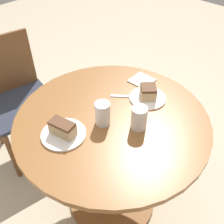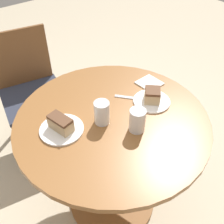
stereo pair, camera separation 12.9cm
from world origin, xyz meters
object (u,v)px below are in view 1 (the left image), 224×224
plate_near (148,98)px  glass_water (139,119)px  cake_slice_near (148,92)px  glass_lemonade (103,115)px  cake_slice_far (63,128)px  chair (18,97)px  plate_far (64,134)px

plate_near → glass_water: (-0.20, -0.10, 0.05)m
cake_slice_near → glass_lemonade: glass_lemonade is taller
glass_lemonade → glass_water: glass_lemonade is taller
plate_near → cake_slice_near: cake_slice_near is taller
glass_lemonade → glass_water: (0.10, -0.14, -0.00)m
cake_slice_far → glass_water: (0.28, -0.22, 0.01)m
chair → cake_slice_far: chair is taller
plate_far → cake_slice_far: 0.04m
cake_slice_near → plate_near: bearing=14.0°
cake_slice_near → plate_far: bearing=166.3°
glass_lemonade → chair: bearing=92.1°
cake_slice_near → glass_water: size_ratio=0.99×
plate_near → cake_slice_far: (-0.49, 0.12, 0.04)m
plate_near → glass_water: bearing=-153.5°
glass_water → cake_slice_far: bearing=142.2°
chair → plate_far: bearing=-90.0°
cake_slice_near → glass_lemonade: (-0.30, 0.04, 0.01)m
plate_far → cake_slice_far: size_ratio=1.62×
glass_lemonade → glass_water: 0.17m
plate_far → glass_water: glass_water is taller
glass_water → chair: bearing=97.4°
cake_slice_far → cake_slice_near: bearing=-13.7°
cake_slice_near → cake_slice_far: bearing=166.3°
plate_far → glass_water: (0.28, -0.22, 0.05)m
chair → glass_water: bearing=-71.6°
cake_slice_near → cake_slice_far: (-0.49, 0.12, 0.00)m
cake_slice_far → glass_water: glass_water is taller
chair → glass_lemonade: 0.93m
cake_slice_near → glass_lemonade: size_ratio=0.96×
chair → cake_slice_near: bearing=-58.7°
cake_slice_far → plate_near: bearing=-13.7°
cake_slice_far → plate_far: bearing=0.0°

